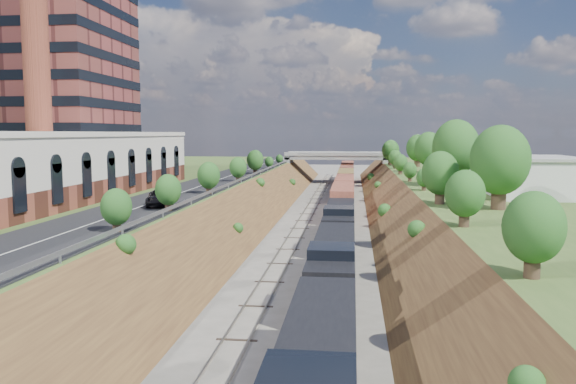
# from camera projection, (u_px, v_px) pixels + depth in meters

# --- Properties ---
(platform_left) EXTENTS (44.00, 180.00, 5.00)m
(platform_left) POSITION_uv_depth(u_px,v_px,m) (80.00, 202.00, 76.35)
(platform_left) COLOR #3D5824
(platform_left) RESTS_ON ground
(embankment_left) EXTENTS (10.00, 180.00, 10.00)m
(embankment_left) POSITION_uv_depth(u_px,v_px,m) (239.00, 223.00, 74.09)
(embankment_left) COLOR olive
(embankment_left) RESTS_ON ground
(embankment_right) EXTENTS (10.00, 180.00, 10.00)m
(embankment_right) POSITION_uv_depth(u_px,v_px,m) (408.00, 226.00, 71.58)
(embankment_right) COLOR olive
(embankment_right) RESTS_ON ground
(rail_left_track) EXTENTS (1.58, 180.00, 0.18)m
(rail_left_track) POSITION_uv_depth(u_px,v_px,m) (302.00, 224.00, 73.12)
(rail_left_track) COLOR gray
(rail_left_track) RESTS_ON ground
(rail_right_track) EXTENTS (1.58, 180.00, 0.18)m
(rail_right_track) POSITION_uv_depth(u_px,v_px,m) (342.00, 224.00, 72.53)
(rail_right_track) COLOR gray
(rail_right_track) RESTS_ON ground
(road) EXTENTS (8.00, 180.00, 0.10)m
(road) POSITION_uv_depth(u_px,v_px,m) (205.00, 185.00, 74.08)
(road) COLOR black
(road) RESTS_ON platform_left
(guardrail) EXTENTS (0.10, 171.00, 0.70)m
(guardrail) POSITION_uv_depth(u_px,v_px,m) (235.00, 182.00, 73.36)
(guardrail) COLOR #99999E
(guardrail) RESTS_ON platform_left
(commercial_building) EXTENTS (14.30, 62.30, 7.00)m
(commercial_building) POSITION_uv_depth(u_px,v_px,m) (16.00, 168.00, 53.42)
(commercial_building) COLOR brown
(commercial_building) RESTS_ON platform_left
(smokestack) EXTENTS (3.20, 3.20, 40.00)m
(smokestack) POSITION_uv_depth(u_px,v_px,m) (35.00, 28.00, 70.39)
(smokestack) COLOR brown
(smokestack) RESTS_ON platform_left
(overpass) EXTENTS (24.50, 8.30, 7.40)m
(overpass) POSITION_uv_depth(u_px,v_px,m) (336.00, 162.00, 133.57)
(overpass) COLOR gray
(overpass) RESTS_ON ground
(white_building_near) EXTENTS (9.00, 12.00, 4.00)m
(white_building_near) POSITION_uv_depth(u_px,v_px,m) (532.00, 178.00, 61.51)
(white_building_near) COLOR silver
(white_building_near) RESTS_ON platform_right
(white_building_far) EXTENTS (8.00, 10.00, 3.60)m
(white_building_far) POSITION_uv_depth(u_px,v_px,m) (482.00, 167.00, 83.33)
(white_building_far) COLOR silver
(white_building_far) RESTS_ON platform_right
(tree_right_large) EXTENTS (5.25, 5.25, 7.61)m
(tree_right_large) POSITION_uv_depth(u_px,v_px,m) (500.00, 161.00, 50.15)
(tree_right_large) COLOR #473323
(tree_right_large) RESTS_ON platform_right
(tree_left_crest) EXTENTS (2.45, 2.45, 3.55)m
(tree_left_crest) POSITION_uv_depth(u_px,v_px,m) (91.00, 213.00, 33.93)
(tree_left_crest) COLOR #473323
(tree_left_crest) RESTS_ON platform_left
(freight_train) EXTENTS (3.06, 139.60, 4.57)m
(freight_train) POSITION_uv_depth(u_px,v_px,m) (344.00, 195.00, 84.56)
(freight_train) COLOR black
(freight_train) RESTS_ON ground
(suv) EXTENTS (3.84, 5.83, 1.49)m
(suv) POSITION_uv_depth(u_px,v_px,m) (161.00, 198.00, 52.44)
(suv) COLOR black
(suv) RESTS_ON road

